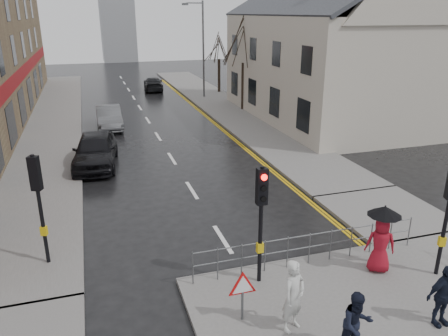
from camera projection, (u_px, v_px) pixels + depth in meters
ground at (255, 290)px, 12.06m from camera, size 120.00×120.00×0.00m
left_pavement at (52, 119)px, 30.87m from camera, size 4.00×44.00×0.14m
right_pavement at (219, 103)px, 36.32m from camera, size 4.00×40.00×0.14m
pavement_bridge_right at (386, 212)px, 16.55m from camera, size 4.00×4.20×0.14m
building_right_cream at (325, 50)px, 29.98m from camera, size 9.00×16.40×10.10m
traffic_signal_near_left at (261, 205)px, 11.46m from camera, size 0.28×0.27×3.40m
traffic_signal_far_left at (38, 191)px, 12.38m from camera, size 0.34×0.33×3.40m
guard_railing_front at (310, 242)px, 12.85m from camera, size 7.14×0.04×1.00m
warning_sign at (243, 288)px, 10.40m from camera, size 0.80×0.07×1.35m
street_lamp at (201, 43)px, 37.26m from camera, size 1.83×0.25×8.00m
tree_near at (244, 42)px, 32.19m from camera, size 2.40×2.40×6.58m
tree_far at (219, 45)px, 39.76m from camera, size 2.40×2.40×5.64m
pedestrian_a at (294, 296)px, 10.10m from camera, size 0.79×0.69×1.81m
pedestrian_b at (356, 324)px, 9.38m from camera, size 0.78×0.62×1.55m
pedestrian_with_umbrella at (381, 236)px, 12.37m from camera, size 0.99×0.96×2.04m
pedestrian_d at (443, 296)px, 10.29m from camera, size 0.94×0.41×1.59m
car_parked at (95, 150)px, 21.49m from camera, size 2.53×5.10×1.67m
car_mid at (109, 117)px, 28.62m from camera, size 1.52×4.37×1.44m
car_far at (153, 84)px, 42.39m from camera, size 2.26×4.56×1.27m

